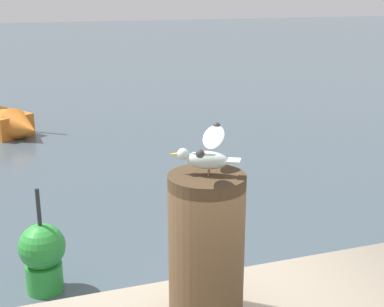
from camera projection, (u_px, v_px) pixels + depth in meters
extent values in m
cylinder|color=#4C3823|center=(206.00, 248.00, 3.06)|extent=(0.43, 0.43, 0.87)
cylinder|color=#C67060|center=(209.00, 171.00, 2.94)|extent=(0.01, 0.01, 0.04)
cylinder|color=#C67060|center=(208.00, 173.00, 2.90)|extent=(0.01, 0.01, 0.04)
ellipsoid|color=silver|center=(207.00, 160.00, 2.90)|extent=(0.24, 0.19, 0.10)
sphere|color=silver|center=(183.00, 154.00, 2.92)|extent=(0.06, 0.06, 0.06)
cone|color=gold|center=(173.00, 154.00, 2.93)|extent=(0.05, 0.04, 0.02)
cube|color=silver|center=(234.00, 161.00, 2.88)|extent=(0.10, 0.10, 0.01)
ellipsoid|color=silver|center=(214.00, 137.00, 3.03)|extent=(0.22, 0.27, 0.10)
sphere|color=#383838|center=(217.00, 126.00, 3.13)|extent=(0.04, 0.04, 0.04)
ellipsoid|color=silver|center=(204.00, 154.00, 2.72)|extent=(0.22, 0.27, 0.10)
sphere|color=#383838|center=(200.00, 154.00, 2.60)|extent=(0.04, 0.04, 0.04)
cone|color=orange|center=(24.00, 128.00, 13.08)|extent=(1.19, 1.19, 0.86)
cylinder|color=green|center=(45.00, 277.00, 6.57)|extent=(0.44, 0.44, 0.35)
sphere|color=green|center=(42.00, 247.00, 6.45)|extent=(0.56, 0.56, 0.56)
cylinder|color=#2D2D2D|center=(39.00, 209.00, 6.31)|extent=(0.05, 0.05, 0.50)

